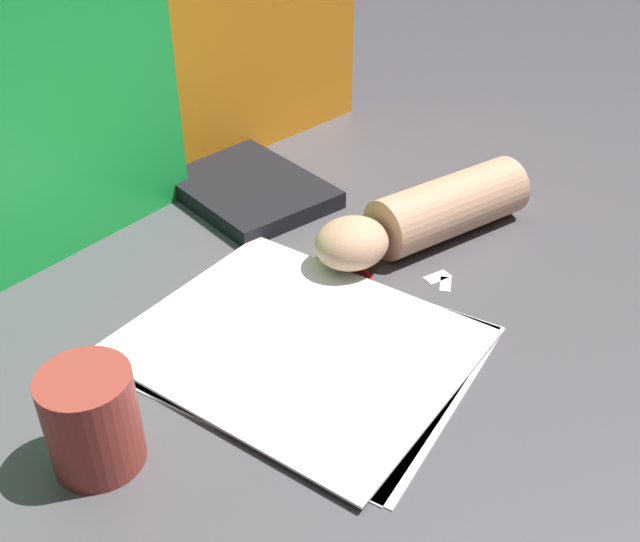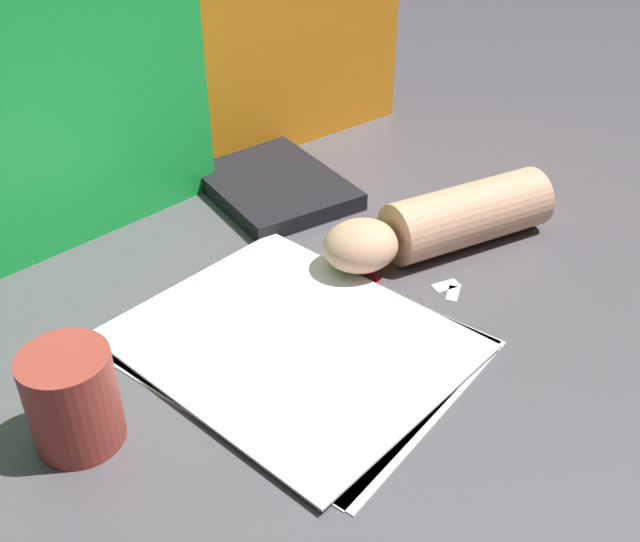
{
  "view_description": "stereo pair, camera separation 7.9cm",
  "coord_description": "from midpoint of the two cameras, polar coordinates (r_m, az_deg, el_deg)",
  "views": [
    {
      "loc": [
        -0.54,
        -0.35,
        0.51
      ],
      "look_at": [
        0.01,
        0.0,
        0.06
      ],
      "focal_mm": 42.0,
      "sensor_mm": 36.0,
      "label": 1
    },
    {
      "loc": [
        -0.49,
        -0.41,
        0.51
      ],
      "look_at": [
        0.01,
        0.0,
        0.06
      ],
      "focal_mm": 42.0,
      "sensor_mm": 36.0,
      "label": 2
    }
  ],
  "objects": [
    {
      "name": "ground_plane",
      "position": [
        0.82,
        2.4,
        -4.07
      ],
      "size": [
        6.0,
        6.0,
        0.0
      ],
      "primitive_type": "plane",
      "color": "#4C494F"
    },
    {
      "name": "paper_stack",
      "position": [
        0.78,
        1.05,
        -5.62
      ],
      "size": [
        0.29,
        0.35,
        0.01
      ],
      "color": "white",
      "rests_on": "ground_plane"
    },
    {
      "name": "book_closed",
      "position": [
        1.06,
        -1.53,
        6.54
      ],
      "size": [
        0.23,
        0.27,
        0.02
      ],
      "color": "black",
      "rests_on": "ground_plane"
    },
    {
      "name": "scissors",
      "position": [
        0.87,
        3.66,
        -1.07
      ],
      "size": [
        0.17,
        0.17,
        0.01
      ],
      "color": "silver",
      "rests_on": "ground_plane"
    },
    {
      "name": "hand_forearm",
      "position": [
        0.94,
        11.67,
        3.59
      ],
      "size": [
        0.31,
        0.19,
        0.08
      ],
      "color": "tan",
      "rests_on": "ground_plane"
    },
    {
      "name": "paper_scrap_near",
      "position": [
        0.89,
        12.13,
        -1.16
      ],
      "size": [
        0.04,
        0.03,
        0.0
      ],
      "color": "white",
      "rests_on": "ground_plane"
    },
    {
      "name": "paper_scrap_mid",
      "position": [
        0.86,
        6.6,
        -2.09
      ],
      "size": [
        0.02,
        0.02,
        0.0
      ],
      "color": "white",
      "rests_on": "ground_plane"
    },
    {
      "name": "paper_scrap_far",
      "position": [
        0.88,
        12.66,
        -1.74
      ],
      "size": [
        0.03,
        0.02,
        0.0
      ],
      "color": "white",
      "rests_on": "ground_plane"
    },
    {
      "name": "paper_scrap_side",
      "position": [
        0.84,
        11.26,
        -3.74
      ],
      "size": [
        0.02,
        0.02,
        0.0
      ],
      "color": "white",
      "rests_on": "ground_plane"
    },
    {
      "name": "mug",
      "position": [
        0.68,
        -15.19,
        -9.54
      ],
      "size": [
        0.08,
        0.08,
        0.1
      ],
      "color": "#99382D",
      "rests_on": "ground_plane"
    }
  ]
}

